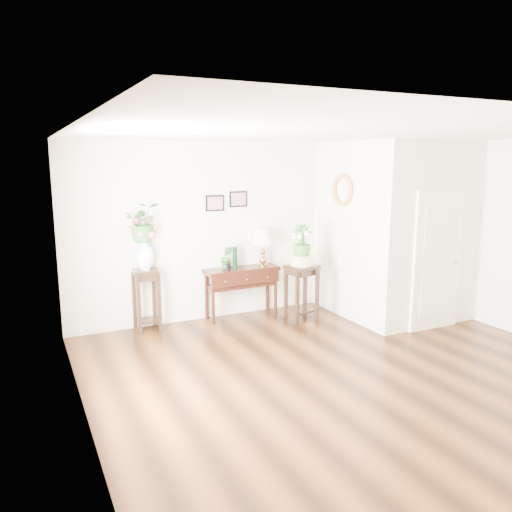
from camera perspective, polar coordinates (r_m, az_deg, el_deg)
floor at (r=6.26m, az=10.70°, el=-12.90°), size 6.00×5.50×0.02m
ceiling at (r=5.75m, az=11.70°, el=13.59°), size 6.00×5.50×0.02m
wall_back at (r=8.18m, az=-0.48°, el=3.09°), size 6.00×0.02×2.80m
wall_left at (r=4.72m, az=-19.37°, el=-3.27°), size 0.02×5.50×2.80m
partition at (r=8.52m, az=15.31°, el=3.02°), size 1.80×1.95×2.80m
door at (r=7.86m, az=19.96°, el=-0.46°), size 0.90×0.05×2.10m
art_print_left at (r=7.86m, az=-4.73°, el=6.04°), size 0.30×0.02×0.25m
art_print_right at (r=8.00m, az=-2.05°, el=6.52°), size 0.30×0.02×0.25m
wall_ornament at (r=7.97m, az=9.81°, el=7.43°), size 0.07×0.51×0.51m
console_table at (r=8.10m, az=-1.67°, el=-4.16°), size 1.23×0.43×0.81m
table_lamp at (r=8.10m, az=0.80°, el=1.32°), size 0.45×0.45×0.62m
green_vase at (r=7.93m, az=-2.43°, el=-0.23°), size 0.09×0.09×0.36m
potted_plant at (r=7.87m, az=-3.37°, el=-0.24°), size 0.24×0.22×0.36m
plant_stand_a at (r=7.61m, az=-12.39°, el=-4.95°), size 0.41×0.41×0.93m
porcelain_vase at (r=7.45m, az=-12.61°, el=0.16°), size 0.34×0.34×0.46m
lily_arrangement at (r=7.38m, az=-12.76°, el=3.70°), size 0.60×0.54×0.58m
plant_stand_b at (r=7.95m, az=5.20°, el=-4.19°), size 0.51×0.51×0.89m
ceramic_bowl at (r=7.83m, az=5.27°, el=-0.48°), size 0.47×0.47×0.16m
narcissus at (r=7.78m, az=5.30°, el=1.68°), size 0.37×0.37×0.52m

